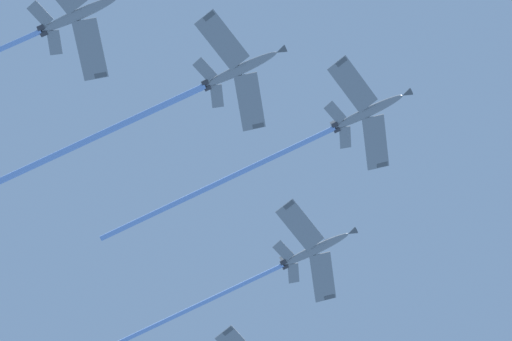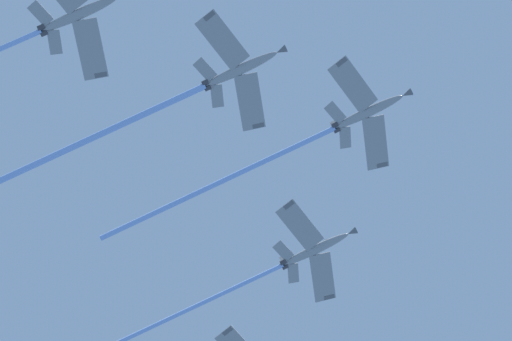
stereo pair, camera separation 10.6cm
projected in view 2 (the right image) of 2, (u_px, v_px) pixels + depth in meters
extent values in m
ellipsoid|color=gray|center=(369.00, 112.00, 146.04)|extent=(5.19, 11.95, 3.72)
cone|color=#595E60|center=(407.00, 94.00, 146.22)|extent=(1.69, 2.09, 1.49)
ellipsoid|color=black|center=(380.00, 105.00, 146.65)|extent=(1.84, 3.09, 1.44)
cube|color=gray|center=(376.00, 143.00, 147.93)|extent=(9.21, 4.15, 0.91)
cube|color=#595E60|center=(382.00, 165.00, 149.58)|extent=(0.82, 1.83, 0.48)
cube|color=gray|center=(353.00, 85.00, 143.92)|extent=(9.53, 7.77, 0.91)
cube|color=#595E60|center=(342.00, 62.00, 142.48)|extent=(1.54, 1.89, 0.48)
cube|color=gray|center=(345.00, 138.00, 146.77)|extent=(3.61, 1.81, 0.51)
cube|color=gray|center=(335.00, 113.00, 145.04)|extent=(3.97, 3.56, 0.51)
cube|color=#595E60|center=(339.00, 122.00, 147.21)|extent=(1.06, 2.83, 3.22)
cylinder|color=#38383D|center=(337.00, 130.00, 145.96)|extent=(1.11, 1.33, 0.98)
cylinder|color=#38383D|center=(335.00, 125.00, 145.62)|extent=(1.11, 1.33, 0.98)
cylinder|color=#8CB2F4|center=(218.00, 183.00, 145.25)|extent=(12.98, 38.35, 8.90)
ellipsoid|color=gray|center=(316.00, 249.00, 153.08)|extent=(5.10, 11.95, 3.82)
cone|color=#595E60|center=(352.00, 232.00, 153.34)|extent=(1.68, 2.09, 1.51)
ellipsoid|color=black|center=(326.00, 242.00, 153.72)|extent=(1.82, 3.09, 1.46)
cube|color=gray|center=(323.00, 277.00, 154.97)|extent=(9.19, 4.07, 0.94)
cube|color=#595E60|center=(329.00, 297.00, 156.63)|extent=(0.80, 1.82, 0.49)
cube|color=gray|center=(300.00, 225.00, 150.95)|extent=(9.54, 7.72, 0.94)
cube|color=#595E60|center=(289.00, 205.00, 149.50)|extent=(1.53, 1.89, 0.49)
cube|color=gray|center=(293.00, 273.00, 153.76)|extent=(3.62, 1.84, 0.53)
cube|color=gray|center=(283.00, 251.00, 152.03)|extent=(3.98, 3.54, 0.53)
cube|color=#595E60|center=(287.00, 258.00, 154.20)|extent=(1.04, 2.85, 3.24)
cylinder|color=#38383D|center=(285.00, 267.00, 152.94)|extent=(1.10, 1.33, 0.99)
cylinder|color=#38383D|center=(283.00, 262.00, 152.60)|extent=(1.10, 1.33, 0.99)
cylinder|color=#8CB2F4|center=(196.00, 306.00, 152.17)|extent=(9.94, 29.97, 7.28)
ellipsoid|color=gray|center=(241.00, 69.00, 139.77)|extent=(5.19, 11.96, 3.52)
cone|color=#595E60|center=(281.00, 51.00, 139.85)|extent=(1.69, 2.07, 1.47)
ellipsoid|color=black|center=(253.00, 62.00, 140.35)|extent=(1.84, 3.08, 1.39)
cube|color=gray|center=(250.00, 102.00, 141.67)|extent=(9.21, 4.15, 0.85)
cube|color=#595E60|center=(258.00, 126.00, 143.33)|extent=(0.81, 1.83, 0.45)
cube|color=gray|center=(222.00, 40.00, 137.67)|extent=(9.54, 7.77, 0.85)
cube|color=#595E60|center=(209.00, 16.00, 136.22)|extent=(1.54, 1.89, 0.45)
cube|color=gray|center=(217.00, 96.00, 140.58)|extent=(3.61, 1.82, 0.49)
cube|color=gray|center=(205.00, 70.00, 138.85)|extent=(3.97, 3.56, 0.49)
cube|color=#595E60|center=(211.00, 80.00, 141.01)|extent=(1.04, 2.79, 3.19)
cylinder|color=#38383D|center=(208.00, 88.00, 139.79)|extent=(1.11, 1.32, 0.97)
cylinder|color=#38383D|center=(205.00, 83.00, 139.44)|extent=(1.11, 1.32, 0.97)
cylinder|color=#8CB2F4|center=(99.00, 135.00, 139.42)|extent=(11.54, 33.49, 7.39)
cube|color=#595E60|center=(228.00, 331.00, 153.73)|extent=(1.55, 1.88, 0.48)
ellipsoid|color=gray|center=(80.00, 14.00, 133.03)|extent=(5.00, 11.99, 3.58)
ellipsoid|color=black|center=(93.00, 7.00, 133.63)|extent=(1.80, 3.08, 1.41)
cube|color=gray|center=(91.00, 49.00, 134.94)|extent=(9.16, 4.00, 0.87)
cube|color=#595E60|center=(101.00, 75.00, 136.60)|extent=(0.78, 1.82, 0.46)
cube|color=gray|center=(55.00, 42.00, 133.79)|extent=(3.64, 1.88, 0.49)
cube|color=gray|center=(40.00, 13.00, 132.05)|extent=(3.98, 3.53, 0.49)
cube|color=#595E60|center=(49.00, 25.00, 134.22)|extent=(1.00, 2.81, 3.20)
cylinder|color=#38383D|center=(44.00, 33.00, 132.98)|extent=(1.09, 1.31, 0.97)
cylinder|color=#38383D|center=(41.00, 27.00, 132.64)|extent=(1.09, 1.31, 0.97)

